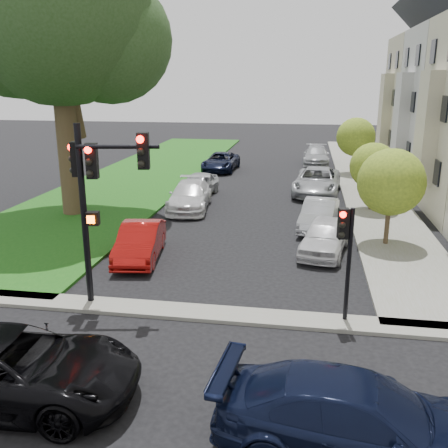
% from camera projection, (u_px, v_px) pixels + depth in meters
% --- Properties ---
extents(ground, '(140.00, 140.00, 0.00)m').
position_uv_depth(ground, '(193.00, 349.00, 13.10)').
color(ground, black).
rests_on(ground, ground).
extents(grass_strip, '(8.00, 44.00, 0.12)m').
position_uv_depth(grass_strip, '(147.00, 174.00, 37.23)').
color(grass_strip, '#266419').
rests_on(grass_strip, ground).
extents(sidewalk_right, '(3.50, 44.00, 0.12)m').
position_uv_depth(sidewalk_right, '(364.00, 180.00, 34.76)').
color(sidewalk_right, '#70705B').
rests_on(sidewalk_right, ground).
extents(sidewalk_cross, '(60.00, 1.00, 0.12)m').
position_uv_depth(sidewalk_cross, '(208.00, 313.00, 14.97)').
color(sidewalk_cross, '#70705B').
rests_on(sidewalk_cross, ground).
extents(house_d, '(7.70, 7.55, 15.97)m').
position_uv_depth(house_d, '(439.00, 78.00, 38.10)').
color(house_d, '#ADA788').
rests_on(house_d, ground).
extents(eucalyptus, '(10.43, 9.46, 14.77)m').
position_uv_depth(eucalyptus, '(55.00, 7.00, 23.32)').
color(eucalyptus, brown).
rests_on(eucalyptus, ground).
extents(small_tree_a, '(2.77, 2.77, 4.15)m').
position_uv_depth(small_tree_a, '(391.00, 182.00, 20.47)').
color(small_tree_a, brown).
rests_on(small_tree_a, ground).
extents(small_tree_b, '(2.45, 2.45, 3.68)m').
position_uv_depth(small_tree_b, '(373.00, 166.00, 26.13)').
color(small_tree_b, brown).
rests_on(small_tree_b, ground).
extents(small_tree_c, '(2.79, 2.79, 4.19)m').
position_uv_depth(small_tree_c, '(356.00, 137.00, 36.26)').
color(small_tree_c, brown).
rests_on(small_tree_c, ground).
extents(traffic_signal_main, '(2.76, 0.72, 5.62)m').
position_uv_depth(traffic_signal_main, '(96.00, 183.00, 14.66)').
color(traffic_signal_main, black).
rests_on(traffic_signal_main, ground).
extents(traffic_signal_secondary, '(0.47, 0.38, 3.45)m').
position_uv_depth(traffic_signal_secondary, '(346.00, 244.00, 13.89)').
color(traffic_signal_secondary, black).
rests_on(traffic_signal_secondary, ground).
extents(car_cross_near, '(5.88, 3.00, 1.59)m').
position_uv_depth(car_cross_near, '(8.00, 368.00, 10.84)').
color(car_cross_near, black).
rests_on(car_cross_near, ground).
extents(car_cross_far, '(5.62, 2.74, 1.58)m').
position_uv_depth(car_cross_far, '(359.00, 420.00, 9.19)').
color(car_cross_far, black).
rests_on(car_cross_far, ground).
extents(car_parked_0, '(2.38, 4.39, 1.42)m').
position_uv_depth(car_parked_0, '(325.00, 236.00, 20.19)').
color(car_parked_0, silver).
rests_on(car_parked_0, ground).
extents(car_parked_1, '(2.07, 4.38, 1.39)m').
position_uv_depth(car_parked_1, '(319.00, 215.00, 23.46)').
color(car_parked_1, '#999BA0').
rests_on(car_parked_1, ground).
extents(car_parked_2, '(3.16, 5.98, 1.60)m').
position_uv_depth(car_parked_2, '(317.00, 181.00, 30.62)').
color(car_parked_2, '#999BA0').
rests_on(car_parked_2, ground).
extents(car_parked_4, '(2.11, 5.11, 1.48)m').
position_uv_depth(car_parked_4, '(316.00, 155.00, 41.42)').
color(car_parked_4, '#999BA0').
rests_on(car_parked_4, ground).
extents(car_parked_5, '(2.08, 4.43, 1.40)m').
position_uv_depth(car_parked_5, '(140.00, 242.00, 19.54)').
color(car_parked_5, maroon).
rests_on(car_parked_5, ground).
extents(car_parked_6, '(2.53, 5.28, 1.48)m').
position_uv_depth(car_parked_6, '(190.00, 196.00, 27.05)').
color(car_parked_6, silver).
rests_on(car_parked_6, ground).
extents(car_parked_7, '(2.20, 4.34, 1.42)m').
position_uv_depth(car_parked_7, '(198.00, 185.00, 30.08)').
color(car_parked_7, '#999BA0').
rests_on(car_parked_7, ground).
extents(car_parked_8, '(2.51, 5.10, 1.39)m').
position_uv_depth(car_parked_8, '(221.00, 162.00, 38.58)').
color(car_parked_8, black).
rests_on(car_parked_8, ground).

